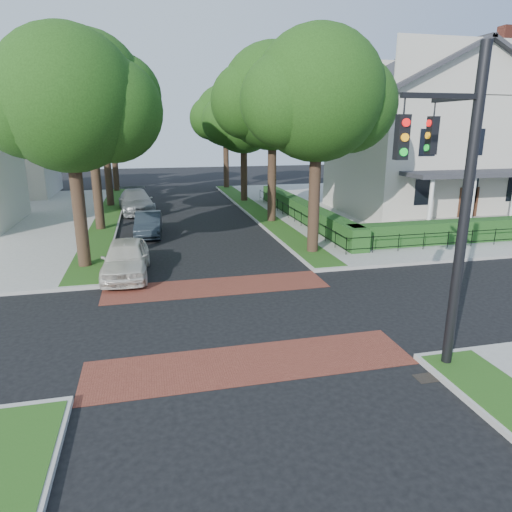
% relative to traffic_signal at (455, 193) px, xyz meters
% --- Properties ---
extents(ground, '(120.00, 120.00, 0.00)m').
position_rel_traffic_signal_xyz_m(ground, '(-4.89, 4.41, -4.71)').
color(ground, black).
rests_on(ground, ground).
extents(sidewalk_ne, '(30.00, 30.00, 0.15)m').
position_rel_traffic_signal_xyz_m(sidewalk_ne, '(14.61, 23.41, -4.63)').
color(sidewalk_ne, gray).
rests_on(sidewalk_ne, ground).
extents(crosswalk_far, '(9.00, 2.20, 0.01)m').
position_rel_traffic_signal_xyz_m(crosswalk_far, '(-4.89, 7.61, -4.70)').
color(crosswalk_far, maroon).
rests_on(crosswalk_far, ground).
extents(crosswalk_near, '(9.00, 2.20, 0.01)m').
position_rel_traffic_signal_xyz_m(crosswalk_near, '(-4.89, 1.21, -4.70)').
color(crosswalk_near, maroon).
rests_on(crosswalk_near, ground).
extents(storm_drain, '(0.65, 0.45, 0.01)m').
position_rel_traffic_signal_xyz_m(storm_drain, '(-0.59, -0.59, -4.70)').
color(storm_drain, black).
rests_on(storm_drain, ground).
extents(grass_strip_ne, '(1.60, 29.80, 0.02)m').
position_rel_traffic_signal_xyz_m(grass_strip_ne, '(0.51, 23.51, -4.55)').
color(grass_strip_ne, '#204814').
rests_on(grass_strip_ne, sidewalk_ne).
extents(grass_strip_nw, '(1.60, 29.80, 0.02)m').
position_rel_traffic_signal_xyz_m(grass_strip_nw, '(-10.29, 23.51, -4.55)').
color(grass_strip_nw, '#204814').
rests_on(grass_strip_nw, sidewalk_nw).
extents(tree_right_near, '(7.75, 6.67, 10.66)m').
position_rel_traffic_signal_xyz_m(tree_right_near, '(0.72, 11.65, 2.92)').
color(tree_right_near, black).
rests_on(tree_right_near, sidewalk_ne).
extents(tree_right_mid, '(8.25, 7.09, 11.22)m').
position_rel_traffic_signal_xyz_m(tree_right_mid, '(0.72, 19.66, 3.28)').
color(tree_right_mid, black).
rests_on(tree_right_mid, sidewalk_ne).
extents(tree_right_far, '(7.25, 6.23, 9.74)m').
position_rel_traffic_signal_xyz_m(tree_right_far, '(0.71, 28.64, 2.20)').
color(tree_right_far, black).
rests_on(tree_right_far, sidewalk_ne).
extents(tree_right_back, '(7.50, 6.45, 10.20)m').
position_rel_traffic_signal_xyz_m(tree_right_back, '(0.72, 37.64, 2.56)').
color(tree_right_back, black).
rests_on(tree_right_back, sidewalk_ne).
extents(tree_left_near, '(7.50, 6.45, 10.20)m').
position_rel_traffic_signal_xyz_m(tree_left_near, '(-10.28, 11.64, 2.56)').
color(tree_left_near, black).
rests_on(tree_left_near, sidewalk_nw).
extents(tree_left_mid, '(8.00, 6.88, 11.48)m').
position_rel_traffic_signal_xyz_m(tree_left_mid, '(-10.28, 19.66, 3.64)').
color(tree_left_mid, black).
rests_on(tree_left_mid, sidewalk_nw).
extents(tree_left_far, '(7.00, 6.02, 9.86)m').
position_rel_traffic_signal_xyz_m(tree_left_far, '(-10.29, 28.63, 2.41)').
color(tree_left_far, black).
rests_on(tree_left_far, sidewalk_nw).
extents(tree_left_back, '(7.75, 6.66, 10.44)m').
position_rel_traffic_signal_xyz_m(tree_left_back, '(-10.28, 37.65, 2.70)').
color(tree_left_back, black).
rests_on(tree_left_back, sidewalk_nw).
extents(hedge_main_road, '(1.00, 18.00, 1.20)m').
position_rel_traffic_signal_xyz_m(hedge_main_road, '(2.81, 19.41, -3.96)').
color(hedge_main_road, '#1B3E15').
rests_on(hedge_main_road, sidewalk_ne).
extents(hedge_cross_road, '(18.00, 1.00, 1.20)m').
position_rel_traffic_signal_xyz_m(hedge_cross_road, '(11.61, 11.41, -3.96)').
color(hedge_cross_road, '#1B3E15').
rests_on(hedge_cross_road, sidewalk_ne).
extents(fence_main_road, '(0.06, 18.00, 0.90)m').
position_rel_traffic_signal_xyz_m(fence_main_road, '(2.01, 19.41, -4.11)').
color(fence_main_road, black).
rests_on(fence_main_road, sidewalk_ne).
extents(fence_cross_road, '(18.60, 0.06, 0.90)m').
position_rel_traffic_signal_xyz_m(fence_cross_road, '(11.31, 10.41, -4.11)').
color(fence_cross_road, black).
rests_on(fence_cross_road, sidewalk_ne).
extents(house_victorian, '(13.00, 13.05, 12.48)m').
position_rel_traffic_signal_xyz_m(house_victorian, '(12.62, 20.33, 1.31)').
color(house_victorian, beige).
rests_on(house_victorian, sidewalk_ne).
extents(traffic_signal, '(2.17, 2.00, 8.00)m').
position_rel_traffic_signal_xyz_m(traffic_signal, '(0.00, 0.00, 0.00)').
color(traffic_signal, black).
rests_on(traffic_signal, sidewalk_se).
extents(parked_car_front, '(2.08, 4.77, 1.60)m').
position_rel_traffic_signal_xyz_m(parked_car_front, '(-8.49, 9.91, -3.91)').
color(parked_car_front, beige).
rests_on(parked_car_front, ground).
extents(parked_car_middle, '(1.69, 4.28, 1.39)m').
position_rel_traffic_signal_xyz_m(parked_car_middle, '(-7.48, 17.47, -4.01)').
color(parked_car_middle, '#1C242A').
rests_on(parked_car_middle, ground).
extents(parked_car_rear, '(2.99, 6.01, 1.68)m').
position_rel_traffic_signal_xyz_m(parked_car_rear, '(-8.31, 25.53, -3.87)').
color(parked_car_rear, gray).
rests_on(parked_car_rear, ground).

